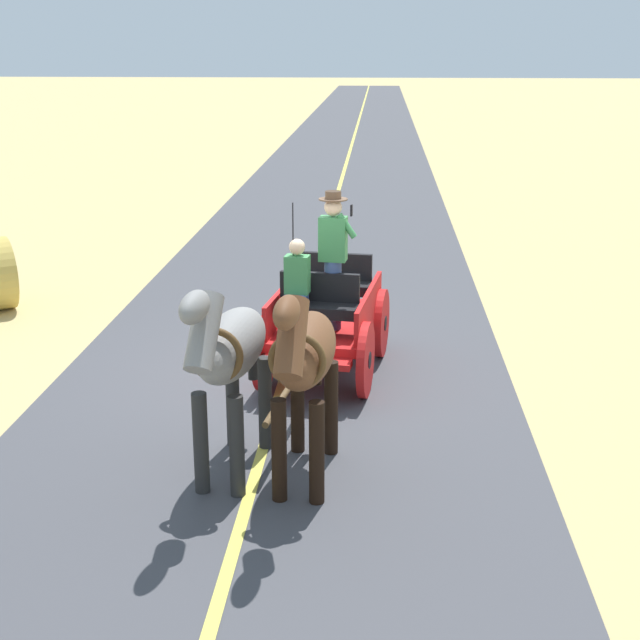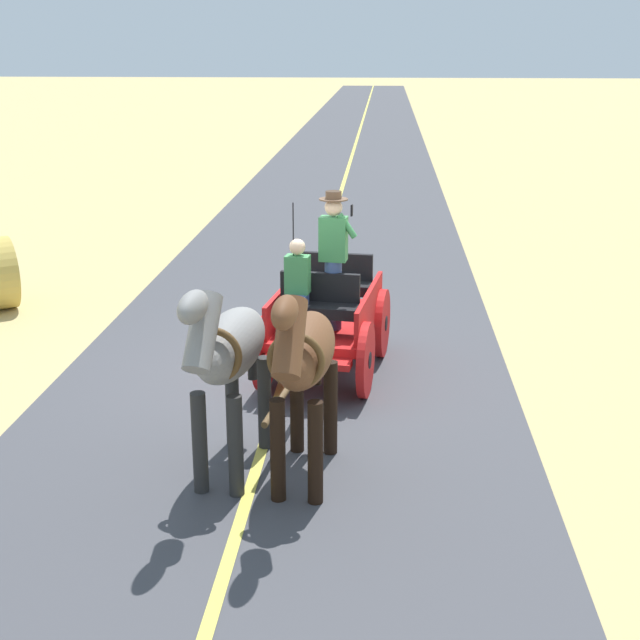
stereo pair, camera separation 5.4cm
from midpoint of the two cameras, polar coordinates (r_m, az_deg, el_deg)
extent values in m
plane|color=tan|center=(11.95, -2.38, -3.43)|extent=(200.00, 200.00, 0.00)
cube|color=#424247|center=(11.95, -2.38, -3.41)|extent=(6.00, 160.00, 0.01)
cube|color=#DBCC4C|center=(11.95, -2.38, -3.39)|extent=(0.12, 160.00, 0.00)
cube|color=red|center=(11.80, 0.26, -0.29)|extent=(1.48, 2.34, 0.12)
cube|color=red|center=(11.63, 3.02, 0.86)|extent=(0.33, 2.08, 0.44)
cube|color=red|center=(11.84, -2.45, 1.17)|extent=(0.33, 2.08, 0.44)
cube|color=red|center=(10.71, -0.99, -2.76)|extent=(1.10, 0.38, 0.08)
cube|color=red|center=(12.98, 1.27, 0.54)|extent=(0.74, 0.29, 0.06)
cube|color=black|center=(11.12, -0.34, 0.64)|extent=(1.06, 0.49, 0.14)
cube|color=black|center=(11.23, -0.15, 1.98)|extent=(1.02, 0.21, 0.44)
cube|color=black|center=(12.16, 0.71, 2.12)|extent=(1.06, 0.49, 0.14)
cube|color=black|center=(12.28, 0.87, 3.33)|extent=(1.02, 0.21, 0.44)
cylinder|color=red|center=(11.04, 2.81, -2.58)|extent=(0.22, 0.96, 0.96)
cylinder|color=black|center=(11.04, 2.81, -2.58)|extent=(0.15, 0.22, 0.21)
cylinder|color=red|center=(11.29, -3.73, -2.13)|extent=(0.22, 0.96, 0.96)
cylinder|color=black|center=(11.29, -3.73, -2.13)|extent=(0.15, 0.22, 0.21)
cylinder|color=red|center=(12.48, 3.86, -0.19)|extent=(0.22, 0.96, 0.96)
cylinder|color=black|center=(12.48, 3.86, -0.19)|extent=(0.15, 0.22, 0.21)
cylinder|color=red|center=(12.71, -1.95, 0.16)|extent=(0.22, 0.96, 0.96)
cylinder|color=black|center=(12.71, -1.95, 0.16)|extent=(0.15, 0.22, 0.21)
cylinder|color=brown|center=(9.80, -2.21, -4.43)|extent=(0.33, 1.99, 0.07)
cylinder|color=black|center=(11.00, -1.88, 4.22)|extent=(0.02, 0.02, 1.30)
cylinder|color=#384C7F|center=(11.32, 0.69, 1.62)|extent=(0.22, 0.22, 0.90)
cube|color=#387F47|center=(11.14, 0.70, 5.24)|extent=(0.37, 0.26, 0.56)
sphere|color=beige|center=(11.06, 0.71, 7.26)|extent=(0.22, 0.22, 0.22)
cylinder|color=#473323|center=(11.05, 0.71, 7.77)|extent=(0.36, 0.36, 0.01)
cylinder|color=#473323|center=(11.04, 0.71, 8.03)|extent=(0.20, 0.20, 0.10)
cylinder|color=#387F47|center=(11.03, 1.59, 6.07)|extent=(0.27, 0.11, 0.32)
cube|color=black|center=(10.97, 1.89, 7.06)|extent=(0.03, 0.07, 0.14)
cube|color=#384C7F|center=(11.02, -1.74, 1.23)|extent=(0.32, 0.35, 0.14)
cube|color=#387F47|center=(11.05, -1.61, 2.95)|extent=(0.32, 0.24, 0.48)
sphere|color=beige|center=(10.97, -1.63, 4.72)|extent=(0.20, 0.20, 0.20)
ellipsoid|color=brown|center=(8.72, -1.07, -1.90)|extent=(0.67, 1.60, 0.64)
cylinder|color=black|center=(8.52, -0.39, -8.54)|extent=(0.15, 0.15, 1.05)
cylinder|color=black|center=(8.58, -2.83, -8.39)|extent=(0.15, 0.15, 1.05)
cylinder|color=black|center=(9.51, 0.56, -5.68)|extent=(0.15, 0.15, 1.05)
cylinder|color=black|center=(9.56, -1.62, -5.56)|extent=(0.15, 0.15, 1.05)
cylinder|color=brown|center=(7.80, -2.05, -1.17)|extent=(0.31, 0.67, 0.73)
ellipsoid|color=brown|center=(7.50, -2.36, 0.48)|extent=(0.26, 0.55, 0.28)
cube|color=black|center=(7.81, -2.03, -0.88)|extent=(0.10, 0.51, 0.56)
cylinder|color=black|center=(9.51, -0.37, -2.15)|extent=(0.11, 0.11, 0.70)
torus|color=brown|center=(8.19, -1.67, -2.63)|extent=(0.55, 0.11, 0.55)
ellipsoid|color=gray|center=(8.90, -5.83, -1.58)|extent=(0.75, 1.62, 0.64)
cylinder|color=#272726|center=(8.69, -5.55, -8.09)|extent=(0.15, 0.15, 1.05)
cylinder|color=#272726|center=(8.80, -7.84, -7.85)|extent=(0.15, 0.15, 1.05)
cylinder|color=#272726|center=(9.65, -3.70, -5.36)|extent=(0.15, 0.15, 1.05)
cylinder|color=#272726|center=(9.74, -5.78, -5.18)|extent=(0.15, 0.15, 1.05)
cylinder|color=gray|center=(8.02, -7.66, -0.81)|extent=(0.34, 0.68, 0.73)
ellipsoid|color=gray|center=(7.73, -8.26, 0.82)|extent=(0.29, 0.56, 0.28)
cube|color=#272726|center=(8.02, -7.62, -0.52)|extent=(0.12, 0.51, 0.56)
cylinder|color=#272726|center=(9.67, -4.52, -1.86)|extent=(0.11, 0.11, 0.70)
torus|color=brown|center=(8.39, -6.93, -2.26)|extent=(0.55, 0.14, 0.55)
camera|label=1|loc=(0.03, -90.15, -0.05)|focal=49.78mm
camera|label=2|loc=(0.03, 89.85, 0.05)|focal=49.78mm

